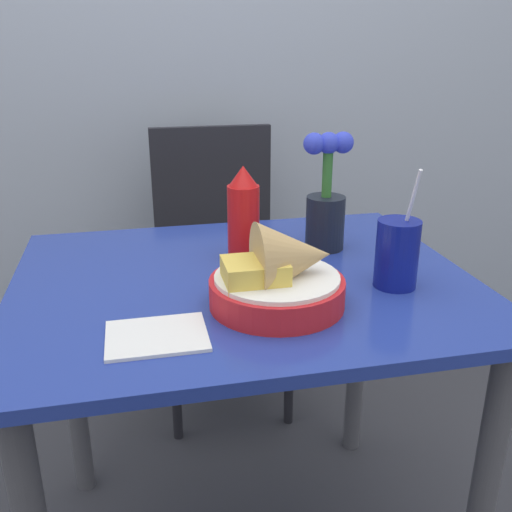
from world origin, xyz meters
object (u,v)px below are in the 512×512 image
Objects in this scene: food_basket at (282,276)px; drink_cup at (397,256)px; chair_far_window at (217,244)px; ketchup_bottle at (243,215)px; flower_vase at (326,202)px.

food_basket is 0.24m from drink_cup.
ketchup_bottle is (-0.04, -0.64, 0.29)m from chair_far_window.
flower_vase is at bearing 105.28° from drink_cup.
flower_vase is (0.17, 0.27, 0.05)m from food_basket.
drink_cup is 0.25m from flower_vase.
drink_cup reaches higher than chair_far_window.
ketchup_bottle is 0.87× the size of drink_cup.
flower_vase is at bearing 6.74° from ketchup_bottle.
food_basket is 0.32m from flower_vase.
drink_cup is at bearing -75.36° from chair_far_window.
ketchup_bottle is 0.78× the size of flower_vase.
flower_vase is (0.19, 0.02, 0.01)m from ketchup_bottle.
chair_far_window is 0.92m from food_basket.
chair_far_window is at bearing 104.40° from flower_vase.
food_basket is at bearing -171.47° from drink_cup.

